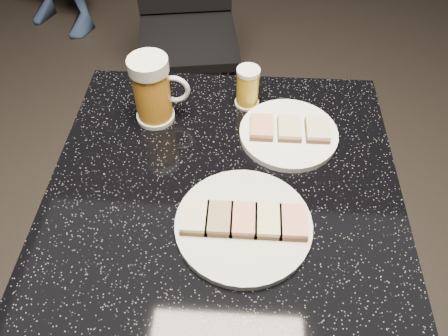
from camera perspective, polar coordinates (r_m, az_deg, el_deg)
The scene contains 9 objects.
floor at distance 1.53m, azimuth 0.00°, elevation -19.81°, with size 6.00×6.00×0.00m, color black.
plate_large at distance 0.81m, azimuth 2.56°, elevation -7.41°, with size 0.25×0.25×0.01m, color silver.
plate_small at distance 0.97m, azimuth 8.42°, elevation 4.46°, with size 0.21×0.21×0.01m, color white.
table at distance 1.07m, azimuth 0.00°, elevation -10.19°, with size 0.70×0.70×0.75m.
beer_mug at distance 0.96m, azimuth -9.26°, elevation 10.03°, with size 0.12×0.09×0.16m.
beer_tumbler at distance 1.01m, azimuth 3.10°, elevation 10.49°, with size 0.06×0.06×0.10m.
chair at distance 1.83m, azimuth -4.92°, elevation 18.60°, with size 0.44×0.44×0.86m.
canapes_on_plate_large at distance 0.79m, azimuth 2.60°, elevation -6.77°, with size 0.23×0.07×0.02m.
canapes_on_plate_small at distance 0.95m, azimuth 8.53°, elevation 5.15°, with size 0.17×0.07×0.02m.
Camera 1 is at (0.03, -0.54, 1.43)m, focal length 35.00 mm.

